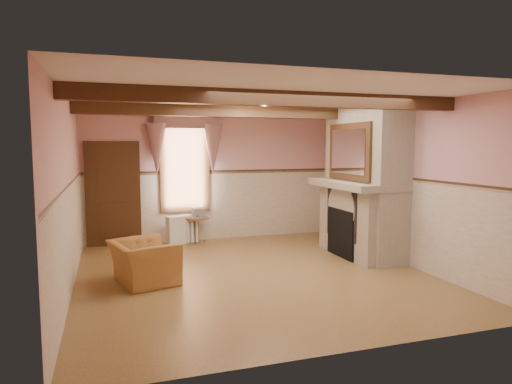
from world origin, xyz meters
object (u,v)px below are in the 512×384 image
object	(u,v)px
oil_lamp	(344,172)
side_table	(197,230)
mantel_clock	(339,174)
radiator	(182,229)
bowl	(352,178)
armchair	(144,262)

from	to	relation	value
oil_lamp	side_table	bearing A→B (deg)	148.65
oil_lamp	mantel_clock	bearing A→B (deg)	90.00
side_table	oil_lamp	distance (m)	3.35
radiator	bowl	bearing A→B (deg)	-54.04
side_table	bowl	distance (m)	3.48
armchair	side_table	world-z (taller)	armchair
armchair	oil_lamp	world-z (taller)	oil_lamp
radiator	bowl	world-z (taller)	bowl
mantel_clock	side_table	bearing A→B (deg)	151.96
armchair	oil_lamp	distance (m)	4.29
radiator	mantel_clock	world-z (taller)	mantel_clock
side_table	bowl	world-z (taller)	bowl
side_table	mantel_clock	world-z (taller)	mantel_clock
side_table	mantel_clock	size ratio (longest dim) A/B	2.29
armchair	mantel_clock	xyz separation A→B (m)	(3.97, 1.26, 1.20)
side_table	radiator	xyz separation A→B (m)	(-0.32, 0.00, 0.02)
armchair	radiator	xyz separation A→B (m)	(1.00, 2.67, -0.02)
armchair	radiator	distance (m)	2.85
bowl	armchair	bearing A→B (deg)	-169.46
armchair	mantel_clock	size ratio (longest dim) A/B	4.14
mantel_clock	oil_lamp	distance (m)	0.21
oil_lamp	bowl	bearing A→B (deg)	-90.00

